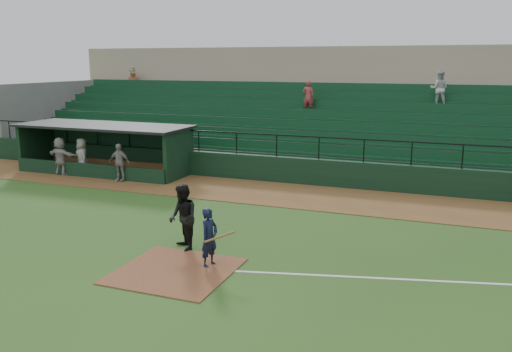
% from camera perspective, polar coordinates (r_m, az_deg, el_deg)
% --- Properties ---
extents(ground, '(90.00, 90.00, 0.00)m').
position_cam_1_polar(ground, '(15.39, -6.82, -8.80)').
color(ground, '#294E19').
rests_on(ground, ground).
extents(warning_track, '(40.00, 4.00, 0.03)m').
position_cam_1_polar(warning_track, '(22.42, 2.77, -1.95)').
color(warning_track, brown).
rests_on(warning_track, ground).
extents(home_plate_dirt, '(3.00, 3.00, 0.03)m').
position_cam_1_polar(home_plate_dirt, '(14.57, -8.69, -10.02)').
color(home_plate_dirt, brown).
rests_on(home_plate_dirt, ground).
extents(foul_line, '(17.49, 4.44, 0.01)m').
position_cam_1_polar(foul_line, '(14.94, 24.49, -10.50)').
color(foul_line, white).
rests_on(foul_line, ground).
extents(stadium_structure, '(38.00, 13.08, 6.40)m').
position_cam_1_polar(stadium_structure, '(30.06, 7.96, 6.00)').
color(stadium_structure, black).
rests_on(stadium_structure, ground).
extents(dugout, '(8.90, 3.20, 2.42)m').
position_cam_1_polar(dugout, '(28.02, -15.43, 3.23)').
color(dugout, black).
rests_on(dugout, ground).
extents(batter_at_plate, '(1.05, 0.70, 1.64)m').
position_cam_1_polar(batter_at_plate, '(14.53, -5.02, -6.59)').
color(batter_at_plate, black).
rests_on(batter_at_plate, ground).
extents(umpire, '(1.21, 1.21, 1.98)m').
position_cam_1_polar(umpire, '(15.83, -7.84, -4.44)').
color(umpire, black).
rests_on(umpire, ground).
extents(dugout_player_a, '(1.07, 0.50, 1.77)m').
position_cam_1_polar(dugout_player_a, '(25.36, -14.48, 1.42)').
color(dugout_player_a, gray).
rests_on(dugout_player_a, warning_track).
extents(dugout_player_b, '(1.06, 0.96, 1.81)m').
position_cam_1_polar(dugout_player_b, '(27.33, -18.16, 1.99)').
color(dugout_player_b, '#9F9B95').
rests_on(dugout_player_b, warning_track).
extents(dugout_player_c, '(1.77, 0.71, 1.86)m').
position_cam_1_polar(dugout_player_c, '(27.64, -20.25, 2.01)').
color(dugout_player_c, '#ACA6A1').
rests_on(dugout_player_c, warning_track).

